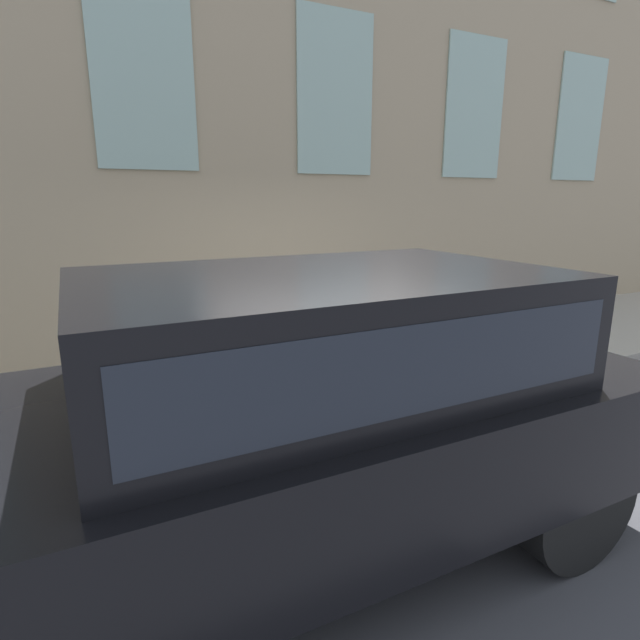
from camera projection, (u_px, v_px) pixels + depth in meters
name	position (u px, v px, depth m)	size (l,w,h in m)	color
ground_plane	(354.00, 427.00, 4.83)	(80.00, 80.00, 0.00)	#47474C
sidewalk	(295.00, 376.00, 6.05)	(2.83, 60.00, 0.12)	#A8A093
building_facade	(242.00, 35.00, 6.43)	(0.33, 40.00, 8.40)	tan
fire_hydrant	(303.00, 358.00, 5.18)	(0.28, 0.41, 0.84)	gold
person	(336.00, 329.00, 5.44)	(0.26, 0.17, 1.08)	#726651
parked_truck_black_near	(314.00, 393.00, 2.99)	(1.97, 4.34, 1.75)	black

